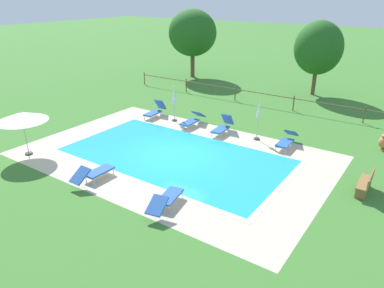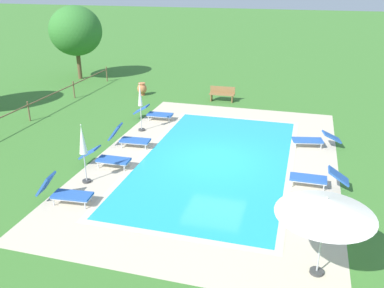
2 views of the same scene
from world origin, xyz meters
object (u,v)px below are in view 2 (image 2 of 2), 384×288
sun_lounger_north_mid (315,139)px  sun_lounger_north_end (155,113)px  sun_lounger_north_near_steps (129,138)px  tree_far_west (76,31)px  sun_lounger_north_far (107,158)px  patio_umbrella_closed_row_west (83,144)px  sun_lounger_south_near_corner (65,192)px  sun_lounger_south_mid (317,178)px  wooden_bench_lawn_side (222,94)px  terracotta_urn_near_fence (142,89)px  patio_umbrella_closed_row_mid_west (140,101)px  patio_umbrella_open_foreground (326,207)px

sun_lounger_north_mid → sun_lounger_north_end: (1.57, 8.08, 0.01)m
sun_lounger_north_near_steps → tree_far_west: size_ratio=0.36×
sun_lounger_north_far → patio_umbrella_closed_row_west: size_ratio=0.91×
patio_umbrella_closed_row_west → tree_far_west: bearing=30.4°
sun_lounger_south_near_corner → patio_umbrella_closed_row_west: size_ratio=0.83×
sun_lounger_north_near_steps → tree_far_west: bearing=38.4°
sun_lounger_south_mid → sun_lounger_north_far: bearing=93.1°
wooden_bench_lawn_side → terracotta_urn_near_fence: 5.12m
sun_lounger_north_end → patio_umbrella_closed_row_mid_west: 2.06m
sun_lounger_north_end → patio_umbrella_open_foreground: 13.19m
sun_lounger_north_mid → sun_lounger_north_end: size_ratio=1.04×
sun_lounger_north_end → tree_far_west: bearing=49.5°
sun_lounger_north_mid → wooden_bench_lawn_side: wooden_bench_lawn_side is taller
sun_lounger_south_mid → terracotta_urn_near_fence: 14.34m
sun_lounger_north_mid → sun_lounger_south_mid: 3.84m
patio_umbrella_closed_row_west → wooden_bench_lawn_side: 11.96m
sun_lounger_north_far → sun_lounger_north_end: bearing=1.5°
patio_umbrella_open_foreground → sun_lounger_south_mid: bearing=0.3°
sun_lounger_south_near_corner → tree_far_west: 18.42m
sun_lounger_north_near_steps → tree_far_west: (10.94, 8.66, 3.00)m
sun_lounger_south_mid → terracotta_urn_near_fence: size_ratio=2.58×
patio_umbrella_closed_row_west → sun_lounger_north_near_steps: bearing=-2.6°
sun_lounger_south_near_corner → patio_umbrella_closed_row_mid_west: (7.11, 0.15, 1.12)m
sun_lounger_south_mid → wooden_bench_lawn_side: (9.75, 5.47, 0.10)m
sun_lounger_north_end → patio_umbrella_closed_row_mid_west: size_ratio=0.87×
sun_lounger_north_near_steps → sun_lounger_south_near_corner: size_ratio=1.00×
sun_lounger_north_far → patio_umbrella_open_foreground: patio_umbrella_open_foreground is taller
sun_lounger_north_near_steps → tree_far_west: 14.27m
sun_lounger_north_end → sun_lounger_north_mid: bearing=-101.0°
sun_lounger_north_near_steps → sun_lounger_south_near_corner: (-5.09, 0.10, 0.00)m
sun_lounger_north_far → wooden_bench_lawn_side: wooden_bench_lawn_side is taller
sun_lounger_north_far → sun_lounger_north_end: 5.85m
patio_umbrella_closed_row_west → wooden_bench_lawn_side: size_ratio=1.49×
sun_lounger_north_mid → patio_umbrella_closed_row_mid_west: bearing=90.9°
sun_lounger_north_mid → sun_lounger_north_far: 9.00m
wooden_bench_lawn_side → sun_lounger_south_near_corner: bearing=168.8°
sun_lounger_north_near_steps → tree_far_west: tree_far_west is taller
sun_lounger_north_end → patio_umbrella_closed_row_mid_west: bearing=178.4°
patio_umbrella_open_foreground → tree_far_west: tree_far_west is taller
sun_lounger_north_near_steps → patio_umbrella_closed_row_west: 3.74m
sun_lounger_north_end → wooden_bench_lawn_side: size_ratio=1.37×
wooden_bench_lawn_side → terracotta_urn_near_fence: (-0.08, 5.12, -0.04)m
sun_lounger_south_mid → patio_umbrella_open_foreground: patio_umbrella_open_foreground is taller
sun_lounger_south_mid → patio_umbrella_closed_row_west: patio_umbrella_closed_row_west is taller
terracotta_urn_near_fence → sun_lounger_north_far: bearing=-165.7°
sun_lounger_south_near_corner → terracotta_urn_near_fence: bearing=10.9°
patio_umbrella_closed_row_west → patio_umbrella_closed_row_mid_west: bearing=0.9°
sun_lounger_north_far → patio_umbrella_open_foreground: (-4.36, -8.04, 1.60)m
sun_lounger_north_near_steps → wooden_bench_lawn_side: (8.06, -2.50, 0.07)m
sun_lounger_north_mid → patio_umbrella_closed_row_west: (-5.71, 8.03, 1.18)m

